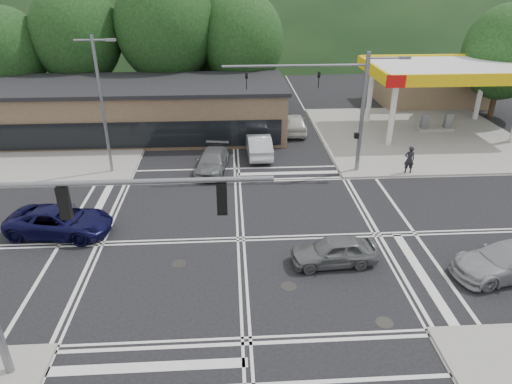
{
  "coord_description": "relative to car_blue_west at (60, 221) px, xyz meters",
  "views": [
    {
      "loc": [
        -0.42,
        -20.04,
        12.66
      ],
      "look_at": [
        0.95,
        2.62,
        1.4
      ],
      "focal_mm": 32.0,
      "sensor_mm": 36.0,
      "label": 1
    }
  ],
  "objects": [
    {
      "name": "car_queue_b",
      "position": [
        14.42,
        15.59,
        0.05
      ],
      "size": [
        2.03,
        4.74,
        1.6
      ],
      "primitive_type": "imported",
      "rotation": [
        0.0,
        0.0,
        3.11
      ],
      "color": "silver",
      "rests_on": "ground"
    },
    {
      "name": "tree_n_c",
      "position": [
        10.39,
        22.86,
        5.75
      ],
      "size": [
        7.6,
        7.6,
        10.87
      ],
      "color": "#382619",
      "rests_on": "ground"
    },
    {
      "name": "commercial_row",
      "position": [
        1.39,
        15.86,
        1.26
      ],
      "size": [
        24.0,
        8.0,
        4.0
      ],
      "primitive_type": "cube",
      "color": "brown",
      "rests_on": "ground"
    },
    {
      "name": "tree_n_e",
      "position": [
        7.39,
        26.86,
        6.4
      ],
      "size": [
        8.4,
        8.4,
        11.98
      ],
      "color": "#382619",
      "rests_on": "ground"
    },
    {
      "name": "ground",
      "position": [
        9.39,
        -1.14,
        -0.74
      ],
      "size": [
        120.0,
        120.0,
        0.0
      ],
      "primitive_type": "plane",
      "color": "black",
      "rests_on": "ground"
    },
    {
      "name": "car_queue_a",
      "position": [
        11.08,
        10.57,
        0.06
      ],
      "size": [
        1.87,
        4.94,
        1.61
      ],
      "primitive_type": "imported",
      "rotation": [
        0.0,
        0.0,
        3.18
      ],
      "color": "#B2B5B9",
      "rests_on": "ground"
    },
    {
      "name": "car_blue_west",
      "position": [
        0.0,
        0.0,
        0.0
      ],
      "size": [
        5.66,
        3.23,
        1.49
      ],
      "primitive_type": "imported",
      "rotation": [
        0.0,
        0.0,
        1.42
      ],
      "color": "black",
      "rests_on": "ground"
    },
    {
      "name": "tree_n_b",
      "position": [
        3.39,
        22.86,
        7.05
      ],
      "size": [
        9.0,
        9.0,
        12.98
      ],
      "color": "#382619",
      "rests_on": "ground"
    },
    {
      "name": "streetlight_nw",
      "position": [
        0.95,
        7.86,
        4.31
      ],
      "size": [
        2.5,
        0.25,
        9.0
      ],
      "color": "slate",
      "rests_on": "ground"
    },
    {
      "name": "signal_mast_sw",
      "position": [
        3.0,
        -9.34,
        4.37
      ],
      "size": [
        9.14,
        0.28,
        8.0
      ],
      "color": "slate",
      "rests_on": "ground"
    },
    {
      "name": "hill_north",
      "position": [
        9.39,
        88.86,
        -0.74
      ],
      "size": [
        252.0,
        126.0,
        140.0
      ],
      "primitive_type": "ellipsoid",
      "color": "black",
      "rests_on": "ground"
    },
    {
      "name": "convenience_store",
      "position": [
        29.39,
        23.86,
        1.16
      ],
      "size": [
        10.0,
        6.0,
        3.8
      ],
      "primitive_type": "cube",
      "color": "#846B4F",
      "rests_on": "ground"
    },
    {
      "name": "tree_ne",
      "position": [
        33.39,
        18.86,
        5.1
      ],
      "size": [
        7.2,
        7.2,
        9.99
      ],
      "color": "#382619",
      "rests_on": "ground"
    },
    {
      "name": "gas_station_canopy",
      "position": [
        26.38,
        14.85,
        4.3
      ],
      "size": [
        12.32,
        8.34,
        5.75
      ],
      "color": "silver",
      "rests_on": "ground"
    },
    {
      "name": "sidewalk_nw",
      "position": [
        -5.61,
        13.86,
        -0.67
      ],
      "size": [
        16.0,
        16.0,
        0.15
      ],
      "primitive_type": "cube",
      "color": "gray",
      "rests_on": "ground"
    },
    {
      "name": "tree_n_d",
      "position": [
        -10.61,
        21.86,
        5.1
      ],
      "size": [
        6.8,
        6.8,
        9.76
      ],
      "color": "#382619",
      "rests_on": "ground"
    },
    {
      "name": "car_grey_center",
      "position": [
        13.7,
        -3.52,
        -0.05
      ],
      "size": [
        4.15,
        1.89,
        1.38
      ],
      "primitive_type": "imported",
      "rotation": [
        0.0,
        0.0,
        -1.51
      ],
      "color": "slate",
      "rests_on": "ground"
    },
    {
      "name": "tree_n_a",
      "position": [
        -4.61,
        22.86,
        6.4
      ],
      "size": [
        8.0,
        8.0,
        11.75
      ],
      "color": "#382619",
      "rests_on": "ground"
    },
    {
      "name": "car_silver_east",
      "position": [
        21.41,
        -4.85,
        0.02
      ],
      "size": [
        5.53,
        2.97,
        1.52
      ],
      "primitive_type": "imported",
      "rotation": [
        0.0,
        0.0,
        -1.4
      ],
      "color": "#9A9BA1",
      "rests_on": "ground"
    },
    {
      "name": "car_northbound",
      "position": [
        7.73,
        7.86,
        -0.06
      ],
      "size": [
        2.61,
        4.98,
        1.38
      ],
      "primitive_type": "imported",
      "rotation": [
        0.0,
        0.0,
        -0.15
      ],
      "color": "slate",
      "rests_on": "ground"
    },
    {
      "name": "pedestrian",
      "position": [
        20.9,
        6.36,
        0.34
      ],
      "size": [
        0.71,
        0.5,
        1.88
      ],
      "primitive_type": "imported",
      "rotation": [
        0.0,
        0.0,
        3.07
      ],
      "color": "black",
      "rests_on": "sidewalk_ne"
    },
    {
      "name": "sidewalk_ne",
      "position": [
        24.39,
        13.86,
        -0.67
      ],
      "size": [
        16.0,
        16.0,
        0.15
      ],
      "primitive_type": "cube",
      "color": "gray",
      "rests_on": "ground"
    },
    {
      "name": "signal_mast_ne",
      "position": [
        16.34,
        7.06,
        4.33
      ],
      "size": [
        11.65,
        0.3,
        8.0
      ],
      "color": "slate",
      "rests_on": "ground"
    }
  ]
}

